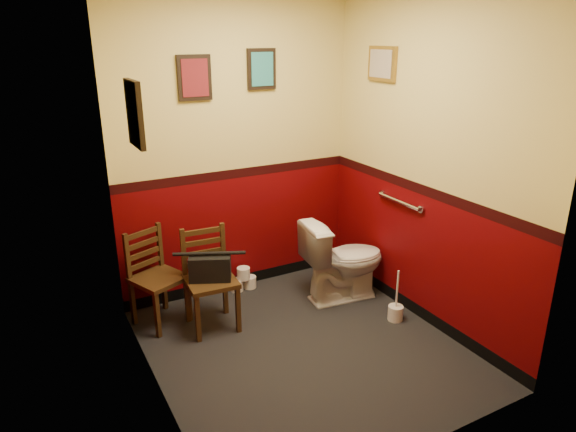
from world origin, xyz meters
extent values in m
cube|color=black|center=(0.00, 0.00, 0.00)|extent=(2.20, 2.40, 0.00)
cube|color=#530306|center=(0.00, 1.20, 1.35)|extent=(2.20, 0.00, 2.70)
cube|color=#530306|center=(0.00, -1.20, 1.35)|extent=(2.20, 0.00, 2.70)
cube|color=#530306|center=(-1.10, 0.00, 1.35)|extent=(0.00, 2.40, 2.70)
cube|color=#530306|center=(1.10, 0.00, 1.35)|extent=(0.00, 2.40, 2.70)
cylinder|color=silver|center=(1.07, 0.25, 0.95)|extent=(0.03, 0.50, 0.03)
cylinder|color=silver|center=(1.09, 0.00, 0.95)|extent=(0.02, 0.06, 0.06)
cylinder|color=silver|center=(1.09, 0.50, 0.95)|extent=(0.02, 0.06, 0.06)
cube|color=black|center=(-0.35, 1.18, 1.95)|extent=(0.28, 0.03, 0.36)
cube|color=maroon|center=(-0.35, 1.17, 1.95)|extent=(0.22, 0.01, 0.30)
cube|color=black|center=(0.25, 1.18, 2.00)|extent=(0.26, 0.03, 0.34)
cube|color=teal|center=(0.25, 1.17, 2.00)|extent=(0.20, 0.01, 0.28)
cube|color=black|center=(-1.08, 0.10, 1.85)|extent=(0.03, 0.30, 0.38)
cube|color=tan|center=(-1.07, 0.10, 1.85)|extent=(0.01, 0.24, 0.31)
cube|color=olive|center=(1.08, 0.60, 2.05)|extent=(0.03, 0.34, 0.28)
cube|color=tan|center=(1.07, 0.60, 2.05)|extent=(0.01, 0.28, 0.22)
imported|color=white|center=(0.72, 0.53, 0.37)|extent=(0.80, 0.51, 0.74)
cylinder|color=silver|center=(0.89, -0.01, 0.06)|extent=(0.13, 0.13, 0.13)
cylinder|color=silver|center=(0.89, -0.01, 0.28)|extent=(0.02, 0.02, 0.36)
cube|color=#3D2712|center=(-0.85, 0.89, 0.40)|extent=(0.49, 0.49, 0.04)
cube|color=#3D2712|center=(-0.94, 0.68, 0.20)|extent=(0.05, 0.05, 0.40)
cube|color=#3D2712|center=(-1.06, 0.98, 0.20)|extent=(0.05, 0.05, 0.40)
cube|color=#3D2712|center=(-0.64, 0.81, 0.20)|extent=(0.05, 0.05, 0.40)
cube|color=#3D2712|center=(-0.76, 1.10, 0.20)|extent=(0.05, 0.05, 0.40)
cube|color=#3D2712|center=(-1.06, 0.98, 0.60)|extent=(0.04, 0.04, 0.40)
cube|color=#3D2712|center=(-0.77, 1.11, 0.60)|extent=(0.04, 0.04, 0.40)
cube|color=#3D2712|center=(-0.91, 1.05, 0.49)|extent=(0.29, 0.14, 0.04)
cube|color=#3D2712|center=(-0.91, 1.05, 0.58)|extent=(0.29, 0.14, 0.04)
cube|color=#3D2712|center=(-0.91, 1.05, 0.67)|extent=(0.29, 0.14, 0.04)
cube|color=#3D2712|center=(-0.91, 1.05, 0.76)|extent=(0.29, 0.14, 0.04)
cube|color=#3D2712|center=(-0.50, 0.63, 0.41)|extent=(0.41, 0.41, 0.04)
cube|color=#3D2712|center=(-0.68, 0.47, 0.21)|extent=(0.04, 0.04, 0.41)
cube|color=#3D2712|center=(-0.65, 0.80, 0.21)|extent=(0.04, 0.04, 0.41)
cube|color=#3D2712|center=(-0.35, 0.45, 0.21)|extent=(0.04, 0.04, 0.41)
cube|color=#3D2712|center=(-0.32, 0.78, 0.21)|extent=(0.04, 0.04, 0.41)
cube|color=#3D2712|center=(-0.65, 0.81, 0.62)|extent=(0.04, 0.03, 0.41)
cube|color=#3D2712|center=(-0.32, 0.78, 0.62)|extent=(0.04, 0.03, 0.41)
cube|color=#3D2712|center=(-0.49, 0.80, 0.51)|extent=(0.31, 0.04, 0.04)
cube|color=#3D2712|center=(-0.49, 0.80, 0.60)|extent=(0.31, 0.04, 0.04)
cube|color=#3D2712|center=(-0.49, 0.80, 0.69)|extent=(0.31, 0.04, 0.04)
cube|color=#3D2712|center=(-0.49, 0.80, 0.78)|extent=(0.31, 0.04, 0.04)
cube|color=black|center=(-0.50, 0.63, 0.53)|extent=(0.36, 0.28, 0.20)
cylinder|color=black|center=(-0.50, 0.63, 0.66)|extent=(0.27, 0.15, 0.03)
cylinder|color=silver|center=(-0.08, 1.11, 0.06)|extent=(0.12, 0.12, 0.11)
cylinder|color=silver|center=(0.05, 1.11, 0.06)|extent=(0.12, 0.12, 0.11)
cylinder|color=silver|center=(-0.01, 1.10, 0.17)|extent=(0.12, 0.12, 0.11)
camera|label=1|loc=(-1.73, -2.92, 2.28)|focal=32.00mm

